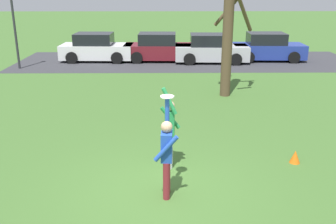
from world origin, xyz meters
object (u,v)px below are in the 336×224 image
object	(u,v)px
parked_car_white	(96,48)
field_cone_orange	(295,157)
person_catcher	(167,153)
person_defender	(170,128)
bare_tree_tall	(230,16)
parked_car_blue	(268,48)
lamppost_by_lot	(14,19)
parked_car_silver	(211,49)
frisbee_disc	(167,97)
parked_car_maroon	(159,48)

from	to	relation	value
parked_car_white	field_cone_orange	distance (m)	15.38
person_catcher	person_defender	bearing A→B (deg)	0.00
bare_tree_tall	field_cone_orange	bearing A→B (deg)	-83.18
parked_car_white	parked_car_blue	xyz separation A→B (m)	(9.97, 0.01, 0.00)
lamppost_by_lot	parked_car_blue	bearing A→B (deg)	9.07
person_defender	parked_car_blue	size ratio (longest dim) A/B	0.49
field_cone_orange	parked_car_silver	bearing A→B (deg)	92.36
person_catcher	parked_car_blue	xyz separation A→B (m)	(6.03, 15.14, -0.25)
frisbee_disc	parked_car_blue	world-z (taller)	frisbee_disc
parked_car_silver	bare_tree_tall	world-z (taller)	bare_tree_tall
parked_car_white	field_cone_orange	world-z (taller)	parked_car_white
person_catcher	lamppost_by_lot	world-z (taller)	lamppost_by_lot
lamppost_by_lot	field_cone_orange	size ratio (longest dim) A/B	13.31
parked_car_silver	bare_tree_tall	size ratio (longest dim) A/B	0.67
parked_car_maroon	field_cone_orange	xyz separation A→B (m)	(3.48, -13.58, -0.57)
person_defender	field_cone_orange	size ratio (longest dim) A/B	6.37
frisbee_disc	parked_car_silver	bearing A→B (deg)	79.60
parked_car_white	parked_car_blue	distance (m)	9.97
parked_car_maroon	parked_car_blue	xyz separation A→B (m)	(6.32, 0.05, 0.00)
field_cone_orange	parked_car_white	bearing A→B (deg)	117.62
parked_car_silver	field_cone_orange	xyz separation A→B (m)	(0.54, -13.08, -0.57)
parked_car_maroon	parked_car_silver	xyz separation A→B (m)	(2.94, -0.50, 0.00)
person_defender	parked_car_maroon	xyz separation A→B (m)	(-0.37, 13.72, -0.25)
person_defender	parked_car_blue	xyz separation A→B (m)	(5.94, 13.77, -0.25)
parked_car_white	person_catcher	bearing A→B (deg)	-73.48
lamppost_by_lot	person_catcher	bearing A→B (deg)	-59.34
parked_car_maroon	parked_car_blue	world-z (taller)	same
parked_car_white	field_cone_orange	size ratio (longest dim) A/B	13.00
field_cone_orange	lamppost_by_lot	bearing A→B (deg)	133.54
bare_tree_tall	parked_car_silver	bearing A→B (deg)	88.40
frisbee_disc	parked_car_maroon	bearing A→B (deg)	91.16
person_defender	lamppost_by_lot	distance (m)	14.03
frisbee_disc	lamppost_by_lot	distance (m)	14.88
person_catcher	frisbee_disc	size ratio (longest dim) A/B	7.57
bare_tree_tall	person_catcher	bearing A→B (deg)	-107.84
parked_car_white	lamppost_by_lot	size ratio (longest dim) A/B	0.98
frisbee_disc	parked_car_maroon	xyz separation A→B (m)	(-0.30, 14.86, -1.37)
frisbee_disc	parked_car_silver	xyz separation A→B (m)	(2.64, 14.37, -1.37)
frisbee_disc	field_cone_orange	distance (m)	3.93
lamppost_by_lot	field_cone_orange	xyz separation A→B (m)	(10.87, -11.44, -2.43)
parked_car_maroon	parked_car_silver	size ratio (longest dim) A/B	1.00
person_catcher	bare_tree_tall	size ratio (longest dim) A/B	0.33
person_catcher	frisbee_disc	bearing A→B (deg)	0.00
frisbee_disc	parked_car_white	bearing A→B (deg)	104.84
parked_car_white	field_cone_orange	bearing A→B (deg)	-60.44
person_catcher	person_defender	world-z (taller)	person_catcher
parked_car_maroon	parked_car_silver	bearing A→B (deg)	-7.66
bare_tree_tall	field_cone_orange	xyz separation A→B (m)	(0.73, -6.12, -2.95)
parked_car_silver	field_cone_orange	distance (m)	13.10
person_defender	parked_car_white	bearing A→B (deg)	-160.13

